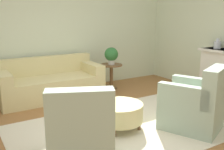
{
  "coord_description": "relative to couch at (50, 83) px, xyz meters",
  "views": [
    {
      "loc": [
        -2.12,
        -3.17,
        1.76
      ],
      "look_at": [
        0.15,
        0.55,
        0.75
      ],
      "focal_mm": 42.0,
      "sensor_mm": 36.0,
      "label": 1
    }
  ],
  "objects": [
    {
      "name": "ottoman_table",
      "position": [
        0.4,
        -2.1,
        -0.05
      ],
      "size": [
        0.75,
        0.75,
        0.4
      ],
      "color": "beige",
      "rests_on": "rug"
    },
    {
      "name": "wall_back",
      "position": [
        0.42,
        0.59,
        1.08
      ],
      "size": [
        9.39,
        0.12,
        2.8
      ],
      "color": "beige",
      "rests_on": "ground_plane"
    },
    {
      "name": "vase_mantel_near",
      "position": [
        3.15,
        -1.72,
        0.81
      ],
      "size": [
        0.15,
        0.15,
        0.22
      ],
      "color": "silver",
      "rests_on": "fireplace"
    },
    {
      "name": "armchair_right",
      "position": [
        1.38,
        -2.74,
        0.07
      ],
      "size": [
        0.99,
        1.06,
        1.01
      ],
      "color": "#9EB29E",
      "rests_on": "rug"
    },
    {
      "name": "couch",
      "position": [
        0.0,
        0.0,
        0.0
      ],
      "size": [
        2.14,
        0.96,
        0.85
      ],
      "color": "beige",
      "rests_on": "ground_plane"
    },
    {
      "name": "potted_plant_on_side_table",
      "position": [
        1.46,
        -0.12,
        0.52
      ],
      "size": [
        0.32,
        0.32,
        0.4
      ],
      "color": "beige",
      "rests_on": "side_table"
    },
    {
      "name": "side_table",
      "position": [
        1.46,
        -0.12,
        0.1
      ],
      "size": [
        0.52,
        0.52,
        0.61
      ],
      "color": "brown",
      "rests_on": "ground_plane"
    },
    {
      "name": "armchair_left",
      "position": [
        -0.55,
        -2.74,
        0.07
      ],
      "size": [
        0.99,
        1.06,
        1.01
      ],
      "color": "#9EB29E",
      "rests_on": "rug"
    },
    {
      "name": "ground_plane",
      "position": [
        0.42,
        -2.16,
        -0.32
      ],
      "size": [
        16.0,
        16.0,
        0.0
      ],
      "primitive_type": "plane",
      "color": "#996638"
    },
    {
      "name": "rug",
      "position": [
        0.42,
        -2.16,
        -0.31
      ],
      "size": [
        3.35,
        2.23,
        0.01
      ],
      "color": "beige",
      "rests_on": "ground_plane"
    }
  ]
}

